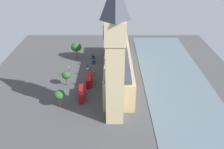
{
  "coord_description": "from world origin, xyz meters",
  "views": [
    {
      "loc": [
        1.22,
        120.31,
        64.98
      ],
      "look_at": [
        1.0,
        13.32,
        7.9
      ],
      "focal_mm": 39.4,
      "sensor_mm": 36.0,
      "label": 1
    }
  ],
  "objects_px": {
    "pedestrian_far_end": "(100,67)",
    "pedestrian_leading": "(101,55)",
    "car_dark_green_near_tower": "(93,56)",
    "parliament_building": "(117,61)",
    "plane_tree_slot_10": "(66,75)",
    "plane_tree_slot_11": "(59,95)",
    "car_yellow_cab_kerbside": "(92,73)",
    "clock_tower": "(115,54)",
    "street_lamp_slot_12": "(69,70)",
    "double_decker_bus_under_trees": "(82,93)",
    "car_blue_opposite_hall": "(94,61)",
    "car_white_trailing": "(88,67)",
    "double_decker_bus_by_river_gate": "(89,80)",
    "pedestrian_midblock": "(97,85)",
    "plane_tree_corner": "(76,47)"
  },
  "relations": [
    {
      "from": "double_decker_bus_by_river_gate",
      "to": "plane_tree_corner",
      "type": "height_order",
      "value": "plane_tree_corner"
    },
    {
      "from": "plane_tree_slot_11",
      "to": "street_lamp_slot_12",
      "type": "relative_size",
      "value": 1.34
    },
    {
      "from": "car_dark_green_near_tower",
      "to": "car_blue_opposite_hall",
      "type": "relative_size",
      "value": 0.89
    },
    {
      "from": "car_dark_green_near_tower",
      "to": "plane_tree_slot_11",
      "type": "xyz_separation_m",
      "value": [
        11.01,
        54.66,
        5.8
      ]
    },
    {
      "from": "double_decker_bus_by_river_gate",
      "to": "pedestrian_leading",
      "type": "relative_size",
      "value": 6.67
    },
    {
      "from": "parliament_building",
      "to": "plane_tree_corner",
      "type": "bearing_deg",
      "value": -41.31
    },
    {
      "from": "car_yellow_cab_kerbside",
      "to": "car_white_trailing",
      "type": "bearing_deg",
      "value": 108.68
    },
    {
      "from": "plane_tree_slot_10",
      "to": "car_blue_opposite_hall",
      "type": "bearing_deg",
      "value": -113.4
    },
    {
      "from": "car_dark_green_near_tower",
      "to": "car_blue_opposite_hall",
      "type": "distance_m",
      "value": 7.59
    },
    {
      "from": "car_blue_opposite_hall",
      "to": "clock_tower",
      "type": "bearing_deg",
      "value": -82.05
    },
    {
      "from": "plane_tree_slot_10",
      "to": "street_lamp_slot_12",
      "type": "distance_m",
      "value": 8.85
    },
    {
      "from": "car_white_trailing",
      "to": "double_decker_bus_under_trees",
      "type": "xyz_separation_m",
      "value": [
        0.11,
        31.34,
        1.75
      ]
    },
    {
      "from": "car_yellow_cab_kerbside",
      "to": "double_decker_bus_by_river_gate",
      "type": "height_order",
      "value": "double_decker_bus_by_river_gate"
    },
    {
      "from": "pedestrian_leading",
      "to": "plane_tree_slot_11",
      "type": "bearing_deg",
      "value": 41.59
    },
    {
      "from": "car_white_trailing",
      "to": "plane_tree_slot_11",
      "type": "bearing_deg",
      "value": 77.04
    },
    {
      "from": "car_dark_green_near_tower",
      "to": "pedestrian_far_end",
      "type": "xyz_separation_m",
      "value": [
        -5.28,
        15.4,
        -0.12
      ]
    },
    {
      "from": "car_dark_green_near_tower",
      "to": "plane_tree_slot_11",
      "type": "height_order",
      "value": "plane_tree_slot_11"
    },
    {
      "from": "car_dark_green_near_tower",
      "to": "plane_tree_slot_11",
      "type": "bearing_deg",
      "value": -102.28
    },
    {
      "from": "double_decker_bus_under_trees",
      "to": "pedestrian_leading",
      "type": "bearing_deg",
      "value": -103.47
    },
    {
      "from": "pedestrian_far_end",
      "to": "pedestrian_leading",
      "type": "bearing_deg",
      "value": 58.23
    },
    {
      "from": "plane_tree_slot_10",
      "to": "plane_tree_slot_11",
      "type": "bearing_deg",
      "value": 90.45
    },
    {
      "from": "pedestrian_midblock",
      "to": "street_lamp_slot_12",
      "type": "bearing_deg",
      "value": -64.42
    },
    {
      "from": "street_lamp_slot_12",
      "to": "double_decker_bus_under_trees",
      "type": "bearing_deg",
      "value": 113.69
    },
    {
      "from": "car_dark_green_near_tower",
      "to": "pedestrian_far_end",
      "type": "height_order",
      "value": "car_dark_green_near_tower"
    },
    {
      "from": "double_decker_bus_by_river_gate",
      "to": "plane_tree_slot_11",
      "type": "height_order",
      "value": "plane_tree_slot_11"
    },
    {
      "from": "clock_tower",
      "to": "double_decker_bus_by_river_gate",
      "type": "distance_m",
      "value": 41.51
    },
    {
      "from": "plane_tree_corner",
      "to": "plane_tree_slot_10",
      "type": "distance_m",
      "value": 34.44
    },
    {
      "from": "pedestrian_midblock",
      "to": "plane_tree_slot_11",
      "type": "xyz_separation_m",
      "value": [
        15.64,
        18.2,
        5.91
      ]
    },
    {
      "from": "pedestrian_leading",
      "to": "clock_tower",
      "type": "bearing_deg",
      "value": 64.2
    },
    {
      "from": "car_blue_opposite_hall",
      "to": "car_dark_green_near_tower",
      "type": "bearing_deg",
      "value": 91.58
    },
    {
      "from": "car_yellow_cab_kerbside",
      "to": "clock_tower",
      "type": "bearing_deg",
      "value": -76.48
    },
    {
      "from": "double_decker_bus_under_trees",
      "to": "street_lamp_slot_12",
      "type": "xyz_separation_m",
      "value": [
        9.02,
        -20.55,
        1.94
      ]
    },
    {
      "from": "clock_tower",
      "to": "car_dark_green_near_tower",
      "type": "xyz_separation_m",
      "value": [
        13.14,
        -62.9,
        -28.54
      ]
    },
    {
      "from": "clock_tower",
      "to": "street_lamp_slot_12",
      "type": "distance_m",
      "value": 50.37
    },
    {
      "from": "car_blue_opposite_hall",
      "to": "plane_tree_slot_10",
      "type": "relative_size",
      "value": 0.59
    },
    {
      "from": "pedestrian_far_end",
      "to": "car_blue_opposite_hall",
      "type": "bearing_deg",
      "value": 87.57
    },
    {
      "from": "double_decker_bus_by_river_gate",
      "to": "parliament_building",
      "type": "bearing_deg",
      "value": 34.64
    },
    {
      "from": "pedestrian_midblock",
      "to": "plane_tree_slot_11",
      "type": "relative_size",
      "value": 0.19
    },
    {
      "from": "car_blue_opposite_hall",
      "to": "plane_tree_corner",
      "type": "xyz_separation_m",
      "value": [
        11.12,
        -6.7,
        6.68
      ]
    },
    {
      "from": "pedestrian_far_end",
      "to": "parliament_building",
      "type": "bearing_deg",
      "value": -70.38
    },
    {
      "from": "car_yellow_cab_kerbside",
      "to": "street_lamp_slot_12",
      "type": "height_order",
      "value": "street_lamp_slot_12"
    },
    {
      "from": "clock_tower",
      "to": "car_blue_opposite_hall",
      "type": "relative_size",
      "value": 12.16
    },
    {
      "from": "car_yellow_cab_kerbside",
      "to": "plane_tree_corner",
      "type": "xyz_separation_m",
      "value": [
        11.2,
        -22.24,
        6.68
      ]
    },
    {
      "from": "pedestrian_midblock",
      "to": "plane_tree_corner",
      "type": "distance_m",
      "value": 39.21
    },
    {
      "from": "car_white_trailing",
      "to": "double_decker_bus_by_river_gate",
      "type": "xyz_separation_m",
      "value": [
        -2.34,
        18.23,
        1.75
      ]
    },
    {
      "from": "parliament_building",
      "to": "clock_tower",
      "type": "distance_m",
      "value": 45.15
    },
    {
      "from": "clock_tower",
      "to": "double_decker_bus_under_trees",
      "type": "xyz_separation_m",
      "value": [
        15.37,
        -15.85,
        -26.79
      ]
    },
    {
      "from": "double_decker_bus_by_river_gate",
      "to": "pedestrian_leading",
      "type": "height_order",
      "value": "double_decker_bus_by_river_gate"
    },
    {
      "from": "car_yellow_cab_kerbside",
      "to": "pedestrian_leading",
      "type": "relative_size",
      "value": 2.77
    },
    {
      "from": "car_blue_opposite_hall",
      "to": "street_lamp_slot_12",
      "type": "height_order",
      "value": "street_lamp_slot_12"
    }
  ]
}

